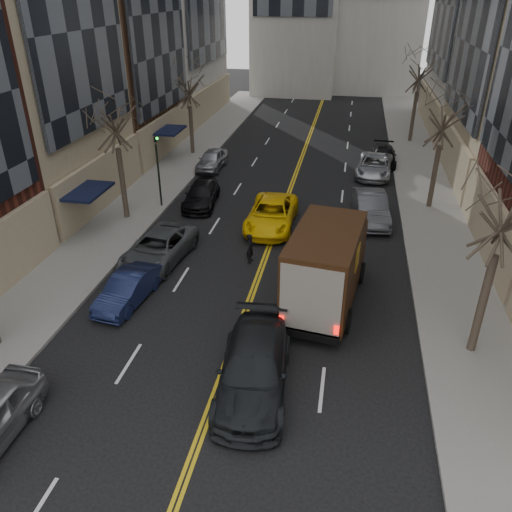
{
  "coord_description": "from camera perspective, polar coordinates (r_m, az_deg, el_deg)",
  "views": [
    {
      "loc": [
        3.69,
        -4.94,
        12.07
      ],
      "look_at": [
        0.27,
        12.92,
        2.2
      ],
      "focal_mm": 35.0,
      "sensor_mm": 36.0,
      "label": 1
    }
  ],
  "objects": [
    {
      "name": "tree_rt_far",
      "position": [
        45.54,
        18.4,
        20.46
      ],
      "size": [
        3.2,
        3.2,
        9.11
      ],
      "color": "#382D23",
      "rests_on": "sidewalk_right"
    },
    {
      "name": "pedestrian",
      "position": [
        24.44,
        -0.64,
        0.9
      ],
      "size": [
        0.43,
        0.59,
        1.5
      ],
      "primitive_type": "imported",
      "rotation": [
        0.0,
        0.0,
        1.43
      ],
      "color": "black",
      "rests_on": "ground"
    },
    {
      "name": "parked_lf_c",
      "position": [
        24.96,
        -11.07,
        0.89
      ],
      "size": [
        3.0,
        5.47,
        1.45
      ],
      "primitive_type": "imported",
      "rotation": [
        0.0,
        0.0,
        -0.12
      ],
      "color": "#494D51",
      "rests_on": "ground"
    },
    {
      "name": "taxi",
      "position": [
        28.17,
        1.78,
        4.82
      ],
      "size": [
        2.56,
        5.51,
        1.53
      ],
      "primitive_type": "imported",
      "rotation": [
        0.0,
        0.0,
        0.0
      ],
      "color": "yellow",
      "rests_on": "ground"
    },
    {
      "name": "parked_rt_b",
      "position": [
        37.34,
        13.39,
        10.03
      ],
      "size": [
        2.86,
        5.37,
        1.44
      ],
      "primitive_type": "imported",
      "rotation": [
        0.0,
        0.0,
        -0.09
      ],
      "color": "#AEB1B7",
      "rests_on": "ground"
    },
    {
      "name": "parked_lf_d",
      "position": [
        31.36,
        -6.27,
        6.99
      ],
      "size": [
        2.31,
        4.74,
        1.33
      ],
      "primitive_type": "imported",
      "rotation": [
        0.0,
        0.0,
        0.1
      ],
      "color": "black",
      "rests_on": "ground"
    },
    {
      "name": "tree_lf_mid",
      "position": [
        28.42,
        -16.13,
        16.34
      ],
      "size": [
        3.2,
        3.2,
        8.91
      ],
      "color": "#382D23",
      "rests_on": "sidewalk_left"
    },
    {
      "name": "sidewalk_right",
      "position": [
        34.53,
        19.09,
        6.57
      ],
      "size": [
        4.0,
        66.0,
        0.15
      ],
      "primitive_type": "cube",
      "color": "slate",
      "rests_on": "ground"
    },
    {
      "name": "tree_rt_mid",
      "position": [
        30.94,
        20.95,
        15.72
      ],
      "size": [
        3.2,
        3.2,
        8.32
      ],
      "color": "#382D23",
      "rests_on": "sidewalk_right"
    },
    {
      "name": "parked_lf_e",
      "position": [
        37.88,
        -5.07,
        10.92
      ],
      "size": [
        1.82,
        4.17,
        1.4
      ],
      "primitive_type": "imported",
      "rotation": [
        0.0,
        0.0,
        -0.04
      ],
      "color": "#9E9FA5",
      "rests_on": "ground"
    },
    {
      "name": "parked_rt_c",
      "position": [
        40.04,
        14.38,
        11.04
      ],
      "size": [
        1.85,
        4.48,
        1.3
      ],
      "primitive_type": "imported",
      "rotation": [
        0.0,
        0.0,
        -0.01
      ],
      "color": "black",
      "rests_on": "ground"
    },
    {
      "name": "parked_rt_a",
      "position": [
        29.66,
        13.0,
        5.42
      ],
      "size": [
        2.26,
        5.04,
        1.61
      ],
      "primitive_type": "imported",
      "rotation": [
        0.0,
        0.0,
        0.12
      ],
      "color": "#46474D",
      "rests_on": "ground"
    },
    {
      "name": "parked_lf_b",
      "position": [
        22.08,
        -14.42,
        -3.68
      ],
      "size": [
        1.81,
        4.05,
        1.29
      ],
      "primitive_type": "imported",
      "rotation": [
        0.0,
        0.0,
        -0.12
      ],
      "color": "#12193B",
      "rests_on": "ground"
    },
    {
      "name": "sidewalk_left",
      "position": [
        36.4,
        -10.35,
        8.79
      ],
      "size": [
        4.0,
        66.0,
        0.15
      ],
      "primitive_type": "cube",
      "color": "slate",
      "rests_on": "ground"
    },
    {
      "name": "observer_sedan",
      "position": [
        17.07,
        -0.26,
        -12.73
      ],
      "size": [
        2.74,
        5.81,
        1.64
      ],
      "rotation": [
        0.0,
        0.0,
        0.08
      ],
      "color": "black",
      "rests_on": "ground"
    },
    {
      "name": "tree_rt_near",
      "position": [
        17.66,
        27.21,
        6.75
      ],
      "size": [
        3.2,
        3.2,
        8.71
      ],
      "color": "#382D23",
      "rests_on": "sidewalk_right"
    },
    {
      "name": "traffic_signal",
      "position": [
        30.56,
        -11.17,
        10.34
      ],
      "size": [
        0.29,
        0.26,
        4.7
      ],
      "color": "black",
      "rests_on": "sidewalk_left"
    },
    {
      "name": "tree_lf_far",
      "position": [
        40.4,
        -7.76,
        19.65
      ],
      "size": [
        3.2,
        3.2,
        8.12
      ],
      "color": "#382D23",
      "rests_on": "sidewalk_left"
    },
    {
      "name": "ups_truck",
      "position": [
        20.94,
        8.09,
        -1.08
      ],
      "size": [
        3.36,
        6.91,
        3.64
      ],
      "rotation": [
        0.0,
        0.0,
        -0.13
      ],
      "color": "black",
      "rests_on": "ground"
    }
  ]
}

